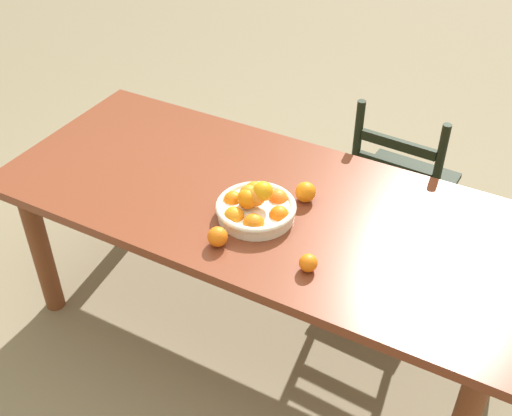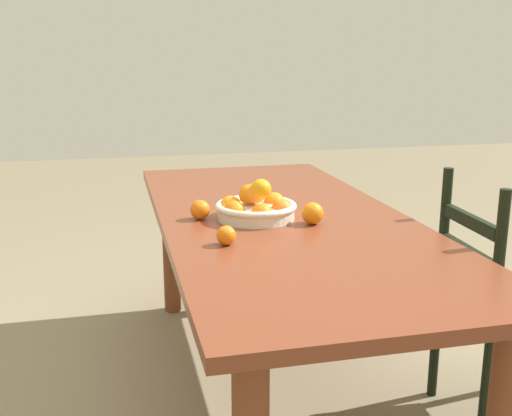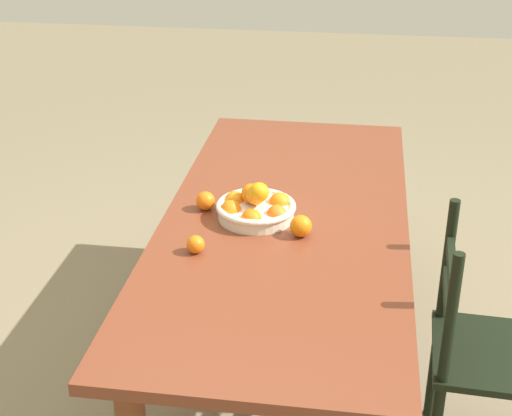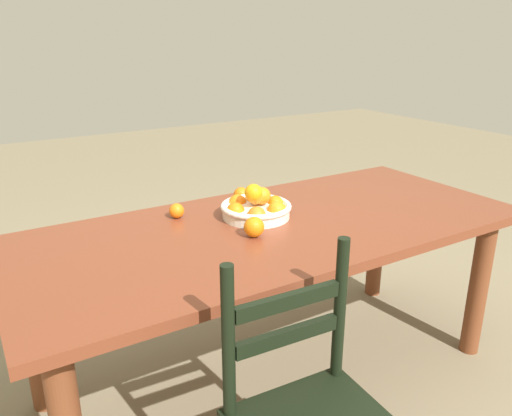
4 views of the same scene
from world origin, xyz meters
name	(u,v)px [view 3 (image 3 of 4)]	position (x,y,z in m)	size (l,w,h in m)	color
ground_plane	(282,374)	(0.00, 0.00, 0.00)	(12.00, 12.00, 0.00)	#7B6E54
dining_table	(285,240)	(0.00, 0.00, 0.63)	(2.04, 0.89, 0.72)	brown
chair_near_window	(484,355)	(0.34, 0.70, 0.43)	(0.44, 0.44, 0.90)	black
fruit_bowl	(256,206)	(0.03, -0.11, 0.77)	(0.29, 0.29, 0.15)	silver
orange_loose_0	(205,201)	(-0.01, -0.30, 0.76)	(0.07, 0.07, 0.07)	orange
orange_loose_1	(196,244)	(0.31, -0.27, 0.75)	(0.06, 0.06, 0.06)	orange
orange_loose_2	(301,226)	(0.14, 0.07, 0.76)	(0.08, 0.08, 0.08)	orange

